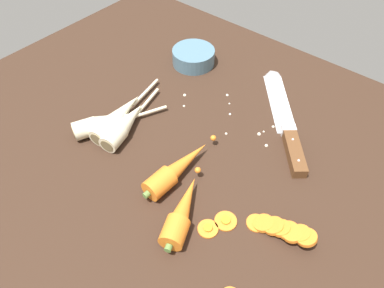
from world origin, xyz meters
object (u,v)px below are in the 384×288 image
at_px(chefs_knife, 283,113).
at_px(whole_carrot, 177,169).
at_px(prep_bowl, 193,56).
at_px(parsnip_mid_left, 105,123).
at_px(parsnip_mid_right, 118,117).
at_px(carrot_slice_stack, 281,229).
at_px(parsnip_front, 125,125).
at_px(whole_carrot_second, 182,212).
at_px(carrot_slice_stray_near, 226,221).
at_px(carrot_slice_stray_far, 208,228).

relative_size(chefs_knife, whole_carrot, 1.44).
xyz_separation_m(chefs_knife, prep_bowl, (-0.28, 0.03, 0.01)).
height_order(chefs_knife, parsnip_mid_left, parsnip_mid_left).
bearing_deg(prep_bowl, parsnip_mid_right, -86.52).
bearing_deg(chefs_knife, carrot_slice_stack, -60.92).
distance_m(parsnip_front, prep_bowl, 0.29).
bearing_deg(whole_carrot_second, carrot_slice_stack, 30.33).
bearing_deg(carrot_slice_stack, prep_bowl, 146.23).
height_order(parsnip_mid_right, prep_bowl, same).
distance_m(parsnip_mid_left, carrot_slice_stack, 0.42).
bearing_deg(prep_bowl, parsnip_front, -80.88).
xyz_separation_m(whole_carrot_second, carrot_slice_stack, (0.15, 0.09, -0.01)).
bearing_deg(carrot_slice_stray_near, whole_carrot_second, -145.14).
height_order(whole_carrot, whole_carrot_second, same).
height_order(carrot_slice_stray_far, prep_bowl, prep_bowl).
bearing_deg(carrot_slice_stray_far, prep_bowl, 132.43).
bearing_deg(chefs_knife, parsnip_front, -132.30).
bearing_deg(parsnip_mid_right, whole_carrot_second, -19.50).
bearing_deg(chefs_knife, whole_carrot_second, -90.37).
distance_m(parsnip_mid_left, prep_bowl, 0.31).
relative_size(whole_carrot, whole_carrot_second, 1.20).
distance_m(carrot_slice_stack, prep_bowl, 0.52).
bearing_deg(parsnip_mid_left, parsnip_front, 31.59).
distance_m(parsnip_mid_left, parsnip_mid_right, 0.03).
height_order(whole_carrot_second, parsnip_mid_left, whole_carrot_second).
bearing_deg(carrot_slice_stray_far, parsnip_front, 165.40).
bearing_deg(prep_bowl, carrot_slice_stack, -33.77).
bearing_deg(whole_carrot, carrot_slice_stray_near, -8.96).
xyz_separation_m(parsnip_mid_left, carrot_slice_stack, (0.42, 0.02, -0.01)).
bearing_deg(parsnip_mid_right, parsnip_mid_left, -105.34).
relative_size(chefs_knife, parsnip_mid_left, 1.43).
distance_m(parsnip_front, carrot_slice_stray_far, 0.29).
bearing_deg(prep_bowl, whole_carrot, -55.49).
xyz_separation_m(parsnip_mid_right, carrot_slice_stray_near, (0.33, -0.05, -0.02)).
distance_m(parsnip_mid_left, carrot_slice_stray_far, 0.33).
bearing_deg(whole_carrot_second, chefs_knife, 89.63).
bearing_deg(prep_bowl, chefs_knife, -5.19).
bearing_deg(carrot_slice_stack, parsnip_mid_right, 178.97).
xyz_separation_m(parsnip_front, carrot_slice_stray_far, (0.28, -0.07, -0.02)).
height_order(whole_carrot, carrot_slice_stray_near, whole_carrot).
bearing_deg(whole_carrot, carrot_slice_stray_far, -24.11).
relative_size(parsnip_mid_right, carrot_slice_stack, 2.00).
distance_m(carrot_slice_stack, carrot_slice_stray_far, 0.12).
distance_m(whole_carrot, parsnip_front, 0.17).
bearing_deg(whole_carrot_second, whole_carrot, 136.96).
height_order(parsnip_front, prep_bowl, same).
bearing_deg(carrot_slice_stray_far, carrot_slice_stray_near, 65.08).
bearing_deg(chefs_knife, prep_bowl, 174.81).
xyz_separation_m(whole_carrot_second, parsnip_mid_left, (-0.27, 0.06, -0.00)).
bearing_deg(carrot_slice_stray_near, whole_carrot, 171.04).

